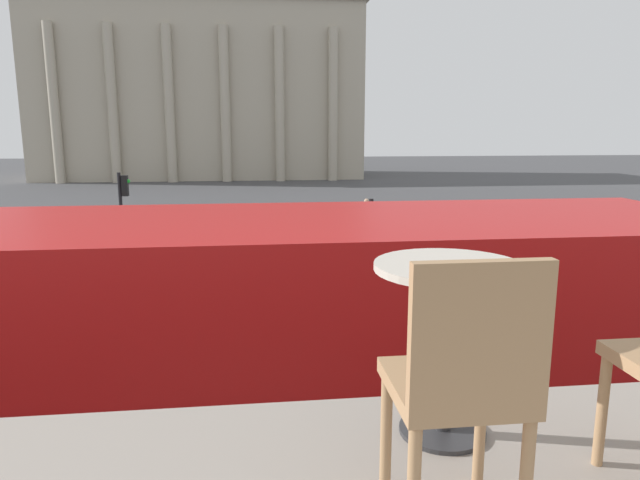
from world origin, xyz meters
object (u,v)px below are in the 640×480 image
Objects in this scene: plaza_building_left at (202,92)px; traffic_light_near at (374,241)px; pedestrian_blue at (366,214)px; pedestrian_red at (396,291)px; pedestrian_yellow at (311,296)px; cafe_chair_0 at (462,381)px; traffic_light_mid at (123,208)px; cafe_dining_table at (447,311)px; car_navy at (199,263)px; double_decker_bus at (189,396)px.

plaza_building_left is 10.08× the size of traffic_light_near.
plaza_building_left is 18.54× the size of pedestrian_blue.
plaza_building_left is 18.95× the size of pedestrian_red.
traffic_light_near is at bearing -147.49° from pedestrian_blue.
plaza_building_left is 49.62m from pedestrian_yellow.
cafe_chair_0 is 19.17m from traffic_light_mid.
pedestrian_yellow is 1.06× the size of pedestrian_red.
plaza_building_left is 9.21× the size of traffic_light_mid.
traffic_light_near is (2.32, 12.06, -2.13)m from cafe_dining_table.
traffic_light_mid reaches higher than pedestrian_red.
plaza_building_left reaches higher than cafe_chair_0.
cafe_dining_table is 18.64m from traffic_light_mid.
pedestrian_blue is (4.71, 24.60, -3.22)m from cafe_chair_0.
plaza_building_left is at bearing -56.69° from pedestrian_red.
traffic_light_mid is 0.84× the size of car_navy.
double_decker_bus is 56.62m from plaza_building_left.
double_decker_bus is 3.36× the size of traffic_light_near.
cafe_dining_table is 0.42× the size of pedestrian_blue.
pedestrian_yellow is at bearing -82.72° from plaza_building_left.
cafe_dining_table is at bearing -59.80° from double_decker_bus.
traffic_light_mid is 2.01× the size of pedestrian_blue.
traffic_light_near is at bearing -37.89° from pedestrian_red.
cafe_chair_0 is at bearing -74.82° from traffic_light_mid.
cafe_chair_0 reaches higher than cafe_dining_table.
pedestrian_red is (-1.80, -12.72, -0.02)m from pedestrian_blue.
car_navy is 6.14m from pedestrian_yellow.
traffic_light_mid is 1.94× the size of pedestrian_yellow.
traffic_light_mid is (-3.69, 14.40, 0.02)m from double_decker_bus.
pedestrian_blue is 1.02× the size of pedestrian_red.
double_decker_bus is 14.82× the size of cafe_dining_table.
car_navy is at bearing 139.71° from traffic_light_near.
pedestrian_yellow is at bearing -146.43° from car_navy.
car_navy is 2.40× the size of pedestrian_blue.
car_navy is 10.56m from pedestrian_blue.
cafe_chair_0 is 11.92m from pedestrian_yellow.
traffic_light_near is 0.77× the size of car_navy.
cafe_chair_0 is 12.65m from pedestrian_red.
pedestrian_yellow is (2.02, 7.46, -1.24)m from double_decker_bus.
double_decker_bus is 4.20m from cafe_dining_table.
double_decker_bus is 21.49m from pedestrian_blue.
double_decker_bus is 5.96× the size of pedestrian_yellow.
pedestrian_yellow is (6.22, -48.64, -7.59)m from plaza_building_left.
pedestrian_red is at bearing -80.12° from plaza_building_left.
cafe_dining_table is at bearing -73.87° from traffic_light_mid.
car_navy is at bearing -88.19° from pedestrian_yellow.
plaza_building_left is (-5.50, 60.11, 4.41)m from cafe_chair_0.
double_decker_bus is 9.44m from traffic_light_near.
traffic_light_mid is (-5.15, 17.81, -1.94)m from cafe_dining_table.
pedestrian_blue is at bearing 79.42° from traffic_light_near.
plaza_building_left is 17.88× the size of pedestrian_yellow.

